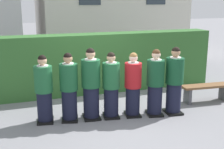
{
  "coord_description": "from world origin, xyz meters",
  "views": [
    {
      "loc": [
        -2.22,
        -6.49,
        2.78
      ],
      "look_at": [
        0.0,
        0.0,
        1.05
      ],
      "focal_mm": 48.91,
      "sensor_mm": 36.0,
      "label": 1
    }
  ],
  "objects_px": {
    "student_front_row_0": "(44,91)",
    "student_front_row_6": "(174,82)",
    "student_in_red_blazer": "(133,86)",
    "student_front_row_5": "(155,84)",
    "student_front_row_1": "(69,89)",
    "student_front_row_3": "(111,87)",
    "student_front_row_2": "(91,86)",
    "wooden_bench": "(206,89)"
  },
  "relations": [
    {
      "from": "student_in_red_blazer",
      "to": "student_front_row_5",
      "type": "distance_m",
      "value": 0.54
    },
    {
      "from": "student_front_row_0",
      "to": "student_front_row_5",
      "type": "distance_m",
      "value": 2.61
    },
    {
      "from": "student_front_row_1",
      "to": "student_front_row_3",
      "type": "relative_size",
      "value": 1.01
    },
    {
      "from": "student_front_row_6",
      "to": "wooden_bench",
      "type": "relative_size",
      "value": 1.17
    },
    {
      "from": "wooden_bench",
      "to": "student_front_row_3",
      "type": "bearing_deg",
      "value": -175.94
    },
    {
      "from": "student_front_row_2",
      "to": "student_front_row_6",
      "type": "relative_size",
      "value": 1.02
    },
    {
      "from": "student_front_row_1",
      "to": "student_front_row_6",
      "type": "bearing_deg",
      "value": -8.52
    },
    {
      "from": "student_front_row_2",
      "to": "student_front_row_6",
      "type": "height_order",
      "value": "student_front_row_2"
    },
    {
      "from": "student_front_row_2",
      "to": "wooden_bench",
      "type": "height_order",
      "value": "student_front_row_2"
    },
    {
      "from": "student_front_row_1",
      "to": "student_front_row_5",
      "type": "xyz_separation_m",
      "value": [
        2.03,
        -0.32,
        0.01
      ]
    },
    {
      "from": "student_in_red_blazer",
      "to": "student_front_row_5",
      "type": "height_order",
      "value": "student_front_row_5"
    },
    {
      "from": "student_front_row_0",
      "to": "student_front_row_6",
      "type": "xyz_separation_m",
      "value": [
        3.07,
        -0.46,
        0.04
      ]
    },
    {
      "from": "wooden_bench",
      "to": "student_in_red_blazer",
      "type": "bearing_deg",
      "value": -173.02
    },
    {
      "from": "student_front_row_0",
      "to": "student_front_row_3",
      "type": "distance_m",
      "value": 1.55
    },
    {
      "from": "student_front_row_5",
      "to": "student_front_row_0",
      "type": "bearing_deg",
      "value": 171.23
    },
    {
      "from": "student_front_row_5",
      "to": "wooden_bench",
      "type": "relative_size",
      "value": 1.14
    },
    {
      "from": "student_in_red_blazer",
      "to": "student_front_row_6",
      "type": "bearing_deg",
      "value": -9.76
    },
    {
      "from": "student_front_row_0",
      "to": "wooden_bench",
      "type": "bearing_deg",
      "value": -0.03
    },
    {
      "from": "student_front_row_1",
      "to": "student_front_row_6",
      "type": "relative_size",
      "value": 0.96
    },
    {
      "from": "student_front_row_2",
      "to": "wooden_bench",
      "type": "relative_size",
      "value": 1.18
    },
    {
      "from": "student_front_row_6",
      "to": "wooden_bench",
      "type": "height_order",
      "value": "student_front_row_6"
    },
    {
      "from": "student_front_row_3",
      "to": "student_in_red_blazer",
      "type": "xyz_separation_m",
      "value": [
        0.52,
        -0.08,
        -0.01
      ]
    },
    {
      "from": "student_front_row_2",
      "to": "student_front_row_6",
      "type": "bearing_deg",
      "value": -9.32
    },
    {
      "from": "student_front_row_2",
      "to": "student_front_row_3",
      "type": "height_order",
      "value": "student_front_row_2"
    },
    {
      "from": "student_front_row_0",
      "to": "student_in_red_blazer",
      "type": "distance_m",
      "value": 2.07
    },
    {
      "from": "student_front_row_3",
      "to": "wooden_bench",
      "type": "bearing_deg",
      "value": 4.06
    },
    {
      "from": "student_front_row_0",
      "to": "student_in_red_blazer",
      "type": "relative_size",
      "value": 1.01
    },
    {
      "from": "student_front_row_0",
      "to": "student_front_row_5",
      "type": "height_order",
      "value": "student_front_row_5"
    },
    {
      "from": "student_front_row_1",
      "to": "student_front_row_6",
      "type": "xyz_separation_m",
      "value": [
        2.51,
        -0.38,
        0.03
      ]
    },
    {
      "from": "student_front_row_2",
      "to": "student_in_red_blazer",
      "type": "relative_size",
      "value": 1.09
    },
    {
      "from": "student_front_row_1",
      "to": "student_in_red_blazer",
      "type": "distance_m",
      "value": 1.51
    },
    {
      "from": "student_front_row_6",
      "to": "student_front_row_3",
      "type": "bearing_deg",
      "value": 170.55
    },
    {
      "from": "student_front_row_1",
      "to": "student_front_row_2",
      "type": "xyz_separation_m",
      "value": [
        0.51,
        -0.05,
        0.04
      ]
    },
    {
      "from": "student_in_red_blazer",
      "to": "student_front_row_0",
      "type": "bearing_deg",
      "value": 172.18
    },
    {
      "from": "student_front_row_3",
      "to": "student_front_row_6",
      "type": "bearing_deg",
      "value": -9.45
    },
    {
      "from": "student_front_row_1",
      "to": "student_front_row_2",
      "type": "bearing_deg",
      "value": -5.34
    },
    {
      "from": "student_front_row_6",
      "to": "student_front_row_0",
      "type": "bearing_deg",
      "value": 171.54
    },
    {
      "from": "student_front_row_3",
      "to": "student_front_row_1",
      "type": "bearing_deg",
      "value": 172.95
    },
    {
      "from": "student_in_red_blazer",
      "to": "wooden_bench",
      "type": "xyz_separation_m",
      "value": [
        2.29,
        0.28,
        -0.39
      ]
    },
    {
      "from": "student_front_row_1",
      "to": "student_front_row_3",
      "type": "height_order",
      "value": "student_front_row_1"
    },
    {
      "from": "student_front_row_0",
      "to": "student_front_row_3",
      "type": "bearing_deg",
      "value": -7.47
    },
    {
      "from": "student_front_row_3",
      "to": "student_in_red_blazer",
      "type": "height_order",
      "value": "student_front_row_3"
    }
  ]
}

